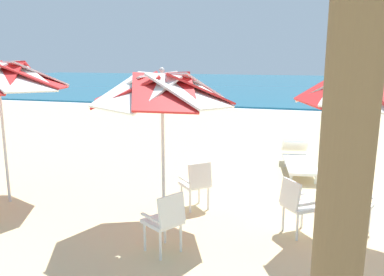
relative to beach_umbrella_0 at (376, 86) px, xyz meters
name	(u,v)px	position (x,y,z in m)	size (l,w,h in m)	color
sea	(326,85)	(0.98, 32.63, -2.22)	(80.00, 36.00, 0.10)	#19607F
surf_foam	(344,113)	(0.98, 14.33, -2.27)	(80.00, 0.70, 0.01)	white
beach_umbrella_0	(376,86)	(0.00, 0.00, 0.00)	(2.07, 2.07, 2.67)	silver
plastic_chair_1	(297,203)	(-0.91, 0.16, -1.77)	(0.63, 0.63, 0.87)	white
plastic_chair_2	(351,201)	(-0.13, 0.48, -1.77)	(0.60, 0.57, 0.87)	white
beach_umbrella_1	(162,91)	(-2.90, -0.17, -0.11)	(2.19, 2.19, 2.49)	silver
plastic_chair_3	(166,219)	(-2.61, -0.92, -1.77)	(0.62, 0.61, 0.87)	white
plastic_chair_4	(197,182)	(-2.62, 0.72, -1.77)	(0.63, 0.63, 0.87)	white
sun_lounger_2	(299,160)	(-0.93, 3.57, -1.99)	(0.92, 2.21, 0.62)	white
palm_tree_3	(352,11)	(-0.71, -3.64, 0.58)	(3.07, 2.92, 4.17)	brown
cooler_box	(332,197)	(-0.32, 1.43, -2.07)	(0.50, 0.34, 0.40)	#238C4C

